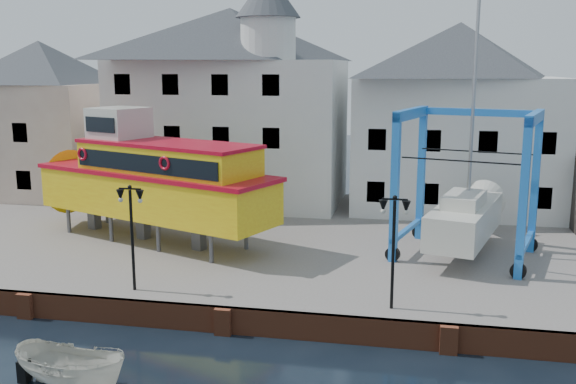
# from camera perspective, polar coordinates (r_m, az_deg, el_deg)

# --- Properties ---
(ground) EXTENTS (140.00, 140.00, 0.00)m
(ground) POSITION_cam_1_polar(r_m,az_deg,el_deg) (24.19, -5.73, -12.44)
(ground) COLOR black
(ground) RESTS_ON ground
(hardstanding) EXTENTS (44.00, 22.00, 1.00)m
(hardstanding) POSITION_cam_1_polar(r_m,az_deg,el_deg) (34.09, -0.33, -4.44)
(hardstanding) COLOR slate
(hardstanding) RESTS_ON ground
(quay_wall) EXTENTS (44.00, 0.47, 1.00)m
(quay_wall) POSITION_cam_1_polar(r_m,az_deg,el_deg) (24.08, -5.68, -11.25)
(quay_wall) COLOR brown
(quay_wall) RESTS_ON ground
(building_pink) EXTENTS (8.00, 7.00, 10.30)m
(building_pink) POSITION_cam_1_polar(r_m,az_deg,el_deg) (46.40, -20.91, 6.07)
(building_pink) COLOR tan
(building_pink) RESTS_ON hardstanding
(building_white_main) EXTENTS (14.00, 8.30, 14.00)m
(building_white_main) POSITION_cam_1_polar(r_m,az_deg,el_deg) (41.26, -4.93, 7.88)
(building_white_main) COLOR white
(building_white_main) RESTS_ON hardstanding
(building_white_right) EXTENTS (12.00, 8.00, 11.20)m
(building_white_right) POSITION_cam_1_polar(r_m,az_deg,el_deg) (40.34, 14.75, 6.42)
(building_white_right) COLOR white
(building_white_right) RESTS_ON hardstanding
(lamp_post_left) EXTENTS (1.12, 0.32, 4.20)m
(lamp_post_left) POSITION_cam_1_polar(r_m,az_deg,el_deg) (25.36, -13.79, -1.66)
(lamp_post_left) COLOR black
(lamp_post_left) RESTS_ON hardstanding
(lamp_post_right) EXTENTS (1.12, 0.32, 4.20)m
(lamp_post_right) POSITION_cam_1_polar(r_m,az_deg,el_deg) (23.03, 9.41, -2.78)
(lamp_post_right) COLOR black
(lamp_post_right) RESTS_ON hardstanding
(tour_boat) EXTENTS (15.41, 8.97, 6.60)m
(tour_boat) POSITION_cam_1_polar(r_m,az_deg,el_deg) (32.97, -12.88, 1.18)
(tour_boat) COLOR #59595E
(tour_boat) RESTS_ON hardstanding
(travel_lift) EXTENTS (7.06, 8.84, 12.95)m
(travel_lift) POSITION_cam_1_polar(r_m,az_deg,el_deg) (31.11, 15.78, -1.33)
(travel_lift) COLOR blue
(travel_lift) RESTS_ON hardstanding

